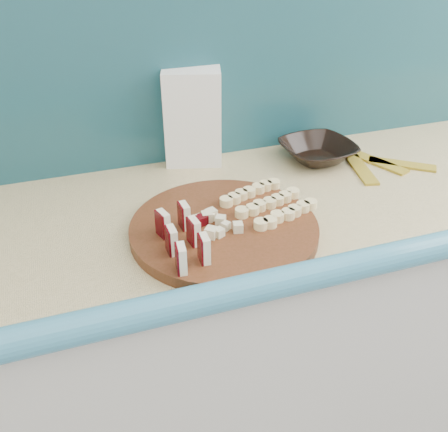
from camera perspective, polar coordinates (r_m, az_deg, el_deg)
name	(u,v)px	position (r m, az deg, el deg)	size (l,w,h in m)	color
kitchen_counter	(271,331)	(1.50, 5.36, -12.94)	(2.20, 0.63, 0.91)	beige
backsplash	(240,62)	(1.37, 1.88, 17.18)	(2.20, 0.02, 0.50)	teal
cutting_board	(224,229)	(1.07, 0.00, -1.48)	(0.40, 0.40, 0.03)	#43240E
apple_wedges	(183,236)	(0.98, -4.75, -2.30)	(0.08, 0.18, 0.06)	#F6E8C5
apple_chunks	(215,224)	(1.04, -1.08, -0.92)	(0.07, 0.07, 0.02)	beige
banana_slices	(268,203)	(1.12, 5.01, 1.53)	(0.21, 0.19, 0.02)	#FAE099
brown_bowl	(318,151)	(1.41, 10.65, 7.27)	(0.20, 0.20, 0.05)	black
flour_bag	(193,117)	(1.34, -3.61, 11.27)	(0.15, 0.11, 0.25)	white
banana_peel	(380,165)	(1.42, 17.43, 5.56)	(0.24, 0.20, 0.01)	gold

